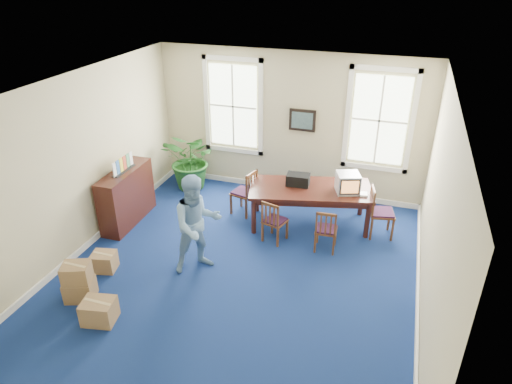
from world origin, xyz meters
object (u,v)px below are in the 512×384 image
(crt_tv, at_px, (348,183))
(man, at_px, (197,224))
(conference_table, at_px, (309,206))
(potted_plant, at_px, (192,160))
(chair_near_left, at_px, (275,220))
(cardboard_boxes, at_px, (91,280))
(credenza, at_px, (127,196))

(crt_tv, bearing_deg, man, -156.06)
(conference_table, bearing_deg, potted_plant, 151.75)
(conference_table, bearing_deg, crt_tv, -9.51)
(conference_table, xyz_separation_m, chair_near_left, (-0.49, -0.82, 0.03))
(crt_tv, relative_size, potted_plant, 0.33)
(cardboard_boxes, bearing_deg, credenza, 108.26)
(man, bearing_deg, credenza, 112.02)
(chair_near_left, bearing_deg, cardboard_boxes, 63.30)
(potted_plant, bearing_deg, cardboard_boxes, -88.11)
(crt_tv, xyz_separation_m, credenza, (-4.26, -1.11, -0.42))
(man, relative_size, credenza, 1.19)
(conference_table, relative_size, cardboard_boxes, 2.00)
(conference_table, height_order, credenza, credenza)
(credenza, relative_size, potted_plant, 1.06)
(man, distance_m, credenza, 2.30)
(cardboard_boxes, bearing_deg, crt_tv, 43.97)
(chair_near_left, height_order, cardboard_boxes, chair_near_left)
(credenza, bearing_deg, crt_tv, 12.92)
(conference_table, distance_m, man, 2.60)
(conference_table, relative_size, man, 1.35)
(man, distance_m, cardboard_boxes, 1.89)
(crt_tv, bearing_deg, credenza, 174.76)
(crt_tv, xyz_separation_m, chair_near_left, (-1.20, -0.87, -0.57))
(credenza, bearing_deg, conference_table, 14.88)
(conference_table, relative_size, crt_tv, 5.18)
(conference_table, distance_m, chair_near_left, 0.95)
(conference_table, relative_size, chair_near_left, 2.72)
(man, bearing_deg, crt_tv, 2.13)
(chair_near_left, relative_size, potted_plant, 0.62)
(conference_table, distance_m, potted_plant, 3.04)
(credenza, bearing_deg, man, -28.00)
(potted_plant, bearing_deg, credenza, -108.77)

